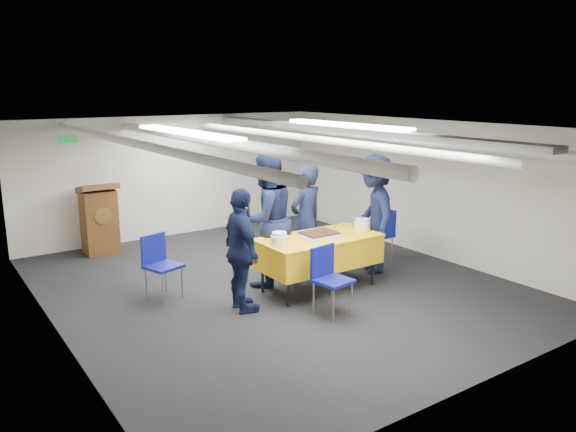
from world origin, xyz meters
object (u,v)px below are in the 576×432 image
(chair_near, at_px, (328,273))
(sailor_b, at_px, (266,219))
(sheet_cake, at_px, (319,235))
(chair_right, at_px, (382,229))
(sailor_c, at_px, (242,251))
(sailor_a, at_px, (306,220))
(sailor_d, at_px, (374,214))
(podium, at_px, (99,218))
(chair_left, at_px, (159,260))
(serving_table, at_px, (319,251))

(chair_near, xyz_separation_m, sailor_b, (-0.06, 1.36, 0.44))
(sheet_cake, distance_m, sailor_b, 0.81)
(chair_right, xyz_separation_m, sailor_c, (-2.97, -0.56, 0.27))
(sailor_a, xyz_separation_m, sailor_d, (0.92, -0.51, 0.07))
(chair_right, relative_size, sailor_d, 0.47)
(podium, xyz_separation_m, sailor_b, (1.52, -2.97, 0.36))
(podium, bearing_deg, chair_left, -89.01)
(sailor_d, bearing_deg, sailor_b, -75.84)
(sheet_cake, height_order, sailor_c, sailor_c)
(chair_near, bearing_deg, sailor_a, 63.95)
(chair_left, relative_size, sailor_a, 0.51)
(podium, distance_m, chair_right, 4.81)
(sailor_a, bearing_deg, chair_left, -19.36)
(sailor_c, bearing_deg, chair_near, -120.01)
(chair_left, bearing_deg, sailor_d, -14.78)
(podium, xyz_separation_m, chair_left, (0.04, -2.57, -0.08))
(sheet_cake, height_order, chair_near, chair_near)
(serving_table, relative_size, sailor_d, 0.94)
(serving_table, relative_size, sailor_b, 0.89)
(sailor_b, distance_m, sailor_d, 1.74)
(serving_table, height_order, chair_right, chair_right)
(sailor_a, height_order, sailor_b, sailor_b)
(sailor_c, bearing_deg, sailor_d, -75.94)
(chair_near, height_order, chair_left, same)
(podium, bearing_deg, chair_right, -39.77)
(chair_left, distance_m, sailor_a, 2.29)
(podium, relative_size, sailor_a, 0.74)
(podium, xyz_separation_m, sailor_d, (3.21, -3.40, 0.30))
(chair_near, relative_size, sailor_b, 0.45)
(podium, xyz_separation_m, sailor_a, (2.28, -2.90, 0.23))
(chair_left, bearing_deg, sailor_a, -8.34)
(chair_near, xyz_separation_m, chair_left, (-1.54, 1.75, 0.00))
(chair_left, height_order, sailor_b, sailor_b)
(sailor_b, xyz_separation_m, sailor_d, (1.68, -0.44, -0.05))
(sheet_cake, distance_m, chair_near, 0.87)
(sailor_a, bearing_deg, sheet_cake, 56.32)
(podium, height_order, sailor_c, sailor_c)
(serving_table, height_order, sailor_c, sailor_c)
(serving_table, height_order, sheet_cake, sheet_cake)
(serving_table, height_order, chair_near, chair_near)
(podium, height_order, sailor_a, sailor_a)
(sailor_b, bearing_deg, chair_near, 88.65)
(sailor_a, distance_m, sailor_d, 1.05)
(sheet_cake, xyz_separation_m, chair_left, (-1.95, 1.03, -0.28))
(chair_right, bearing_deg, sailor_c, -169.31)
(sailor_a, height_order, sailor_c, sailor_a)
(sheet_cake, distance_m, chair_left, 2.22)
(chair_left, bearing_deg, sailor_b, -14.99)
(serving_table, xyz_separation_m, podium, (-2.03, 3.55, 0.05))
(podium, height_order, chair_near, podium)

